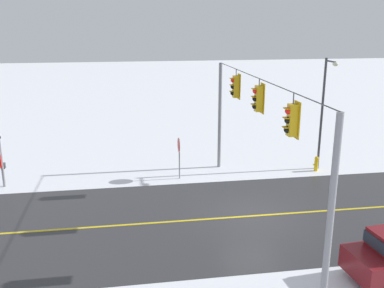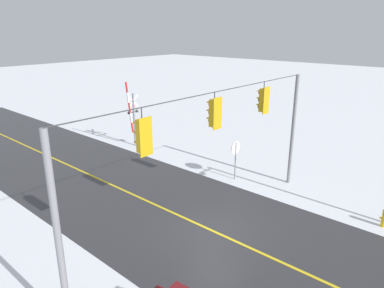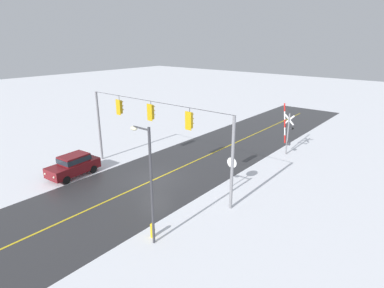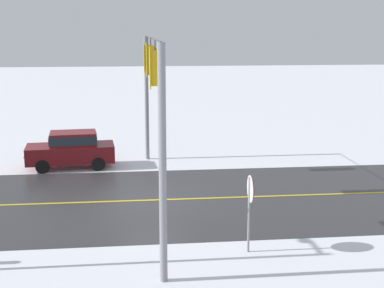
% 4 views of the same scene
% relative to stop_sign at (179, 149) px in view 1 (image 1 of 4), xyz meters
% --- Properties ---
extents(ground_plane, '(160.00, 160.00, 0.00)m').
position_rel_stop_sign_xyz_m(ground_plane, '(5.34, 2.64, -1.71)').
color(ground_plane, white).
extents(road_asphalt, '(9.00, 80.00, 0.01)m').
position_rel_stop_sign_xyz_m(road_asphalt, '(5.34, 8.64, -1.71)').
color(road_asphalt, '#303033').
rests_on(road_asphalt, ground).
extents(lane_centre_line, '(0.14, 72.00, 0.01)m').
position_rel_stop_sign_xyz_m(lane_centre_line, '(5.34, 8.64, -1.70)').
color(lane_centre_line, gold).
rests_on(lane_centre_line, ground).
extents(signal_span, '(14.20, 0.47, 6.22)m').
position_rel_stop_sign_xyz_m(signal_span, '(5.42, 2.63, 2.55)').
color(signal_span, gray).
rests_on(signal_span, ground).
extents(stop_sign, '(0.80, 0.09, 2.35)m').
position_rel_stop_sign_xyz_m(stop_sign, '(0.00, 0.00, 0.00)').
color(stop_sign, gray).
rests_on(stop_sign, ground).
extents(streetlamp_near, '(1.39, 0.28, 6.50)m').
position_rel_stop_sign_xyz_m(streetlamp_near, '(-0.24, 8.39, 2.20)').
color(streetlamp_near, '#38383D').
rests_on(streetlamp_near, ground).
extents(fire_hydrant, '(0.24, 0.31, 0.88)m').
position_rel_stop_sign_xyz_m(fire_hydrant, '(-0.03, 8.10, -1.25)').
color(fire_hydrant, gold).
rests_on(fire_hydrant, ground).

